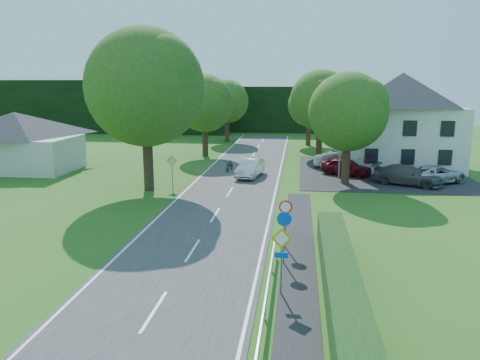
# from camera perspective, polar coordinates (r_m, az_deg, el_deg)

# --- Properties ---
(road) EXTENTS (7.00, 80.00, 0.04)m
(road) POSITION_cam_1_polar(r_m,az_deg,el_deg) (29.87, -2.37, -3.24)
(road) COLOR #353537
(road) RESTS_ON ground
(parking_pad) EXTENTS (14.00, 16.00, 0.04)m
(parking_pad) POSITION_cam_1_polar(r_m,az_deg,el_deg) (42.76, 16.72, 0.91)
(parking_pad) COLOR black
(parking_pad) RESTS_ON ground
(line_edge_left) EXTENTS (0.12, 80.00, 0.01)m
(line_edge_left) POSITION_cam_1_polar(r_m,az_deg,el_deg) (30.56, -8.40, -2.96)
(line_edge_left) COLOR white
(line_edge_left) RESTS_ON road
(line_edge_right) EXTENTS (0.12, 80.00, 0.01)m
(line_edge_right) POSITION_cam_1_polar(r_m,az_deg,el_deg) (29.51, 3.88, -3.40)
(line_edge_right) COLOR white
(line_edge_right) RESTS_ON road
(line_centre) EXTENTS (0.12, 80.00, 0.01)m
(line_centre) POSITION_cam_1_polar(r_m,az_deg,el_deg) (29.86, -2.37, -3.19)
(line_centre) COLOR white
(line_centre) RESTS_ON road
(tree_main) EXTENTS (9.40, 9.40, 11.64)m
(tree_main) POSITION_cam_1_polar(r_m,az_deg,el_deg) (34.24, -11.38, 8.34)
(tree_main) COLOR #285018
(tree_main) RESTS_ON ground
(tree_left_far) EXTENTS (7.00, 7.00, 8.58)m
(tree_left_far) POSITION_cam_1_polar(r_m,az_deg,el_deg) (49.53, -4.31, 7.82)
(tree_left_far) COLOR #285018
(tree_left_far) RESTS_ON ground
(tree_right_far) EXTENTS (7.40, 7.40, 9.09)m
(tree_right_far) POSITION_cam_1_polar(r_m,az_deg,el_deg) (50.57, 9.73, 8.06)
(tree_right_far) COLOR #285018
(tree_right_far) RESTS_ON ground
(tree_left_back) EXTENTS (6.60, 6.60, 8.07)m
(tree_left_back) POSITION_cam_1_polar(r_m,az_deg,el_deg) (61.25, -1.60, 8.40)
(tree_left_back) COLOR #285018
(tree_left_back) RESTS_ON ground
(tree_right_back) EXTENTS (6.20, 6.20, 7.56)m
(tree_right_back) POSITION_cam_1_polar(r_m,az_deg,el_deg) (58.57, 8.40, 7.87)
(tree_right_back) COLOR #285018
(tree_right_back) RESTS_ON ground
(tree_right_mid) EXTENTS (7.00, 7.00, 8.58)m
(tree_right_mid) POSITION_cam_1_polar(r_m,az_deg,el_deg) (36.78, 12.96, 6.11)
(tree_right_mid) COLOR #285018
(tree_right_mid) RESTS_ON ground
(treeline_left) EXTENTS (44.00, 6.00, 8.00)m
(treeline_left) POSITION_cam_1_polar(r_m,az_deg,el_deg) (77.79, -17.99, 8.57)
(treeline_left) COLOR black
(treeline_left) RESTS_ON ground
(treeline_right) EXTENTS (30.00, 5.00, 7.00)m
(treeline_right) POSITION_cam_1_polar(r_m,az_deg,el_deg) (74.61, 9.72, 8.47)
(treeline_right) COLOR black
(treeline_right) RESTS_ON ground
(bungalow_left) EXTENTS (11.00, 6.50, 5.20)m
(bungalow_left) POSITION_cam_1_polar(r_m,az_deg,el_deg) (46.03, -25.59, 4.39)
(bungalow_left) COLOR beige
(bungalow_left) RESTS_ON ground
(house_white) EXTENTS (10.60, 8.40, 8.60)m
(house_white) POSITION_cam_1_polar(r_m,az_deg,el_deg) (45.49, 18.95, 6.99)
(house_white) COLOR silver
(house_white) RESTS_ON ground
(streetlight) EXTENTS (2.03, 0.18, 8.00)m
(streetlight) POSITION_cam_1_polar(r_m,az_deg,el_deg) (38.70, 12.04, 6.69)
(streetlight) COLOR gray
(streetlight) RESTS_ON ground
(sign_priority_right) EXTENTS (0.78, 0.09, 2.59)m
(sign_priority_right) POSITION_cam_1_polar(r_m,az_deg,el_deg) (17.49, 5.07, -8.34)
(sign_priority_right) COLOR gray
(sign_priority_right) RESTS_ON ground
(sign_roundabout) EXTENTS (0.64, 0.08, 2.37)m
(sign_roundabout) POSITION_cam_1_polar(r_m,az_deg,el_deg) (20.37, 5.40, -5.75)
(sign_roundabout) COLOR gray
(sign_roundabout) RESTS_ON ground
(sign_speed_limit) EXTENTS (0.64, 0.11, 2.37)m
(sign_speed_limit) POSITION_cam_1_polar(r_m,az_deg,el_deg) (22.25, 5.57, -3.96)
(sign_speed_limit) COLOR gray
(sign_speed_limit) RESTS_ON ground
(sign_priority_left) EXTENTS (0.78, 0.09, 2.44)m
(sign_priority_left) POSITION_cam_1_polar(r_m,az_deg,el_deg) (35.22, -8.29, 1.82)
(sign_priority_left) COLOR gray
(sign_priority_left) RESTS_ON ground
(moving_car) EXTENTS (2.20, 4.60, 1.46)m
(moving_car) POSITION_cam_1_polar(r_m,az_deg,el_deg) (38.80, 1.26, 1.45)
(moving_car) COLOR silver
(moving_car) RESTS_ON road
(motorcycle) EXTENTS (0.91, 2.03, 1.03)m
(motorcycle) POSITION_cam_1_polar(r_m,az_deg,el_deg) (41.48, -1.28, 1.84)
(motorcycle) COLOR black
(motorcycle) RESTS_ON road
(parked_car_red) EXTENTS (4.51, 3.44, 1.43)m
(parked_car_red) POSITION_cam_1_polar(r_m,az_deg,el_deg) (40.54, 12.85, 1.59)
(parked_car_red) COLOR #620A16
(parked_car_red) RESTS_ON parking_pad
(parked_car_silver_a) EXTENTS (4.57, 1.82, 1.48)m
(parked_car_silver_a) POSITION_cam_1_polar(r_m,az_deg,el_deg) (43.73, 11.96, 2.41)
(parked_car_silver_a) COLOR silver
(parked_car_silver_a) RESTS_ON parking_pad
(parked_car_grey) EXTENTS (5.53, 4.08, 1.49)m
(parked_car_grey) POSITION_cam_1_polar(r_m,az_deg,el_deg) (38.09, 19.75, 0.57)
(parked_car_grey) COLOR #4B4B50
(parked_car_grey) RESTS_ON parking_pad
(parked_car_silver_b) EXTENTS (5.52, 4.63, 1.40)m
(parked_car_silver_b) POSITION_cam_1_polar(r_m,az_deg,el_deg) (39.51, 22.76, 0.66)
(parked_car_silver_b) COLOR silver
(parked_car_silver_b) RESTS_ON parking_pad
(parasol) EXTENTS (2.35, 2.38, 1.82)m
(parasol) POSITION_cam_1_polar(r_m,az_deg,el_deg) (39.25, 15.10, 1.43)
(parasol) COLOR red
(parasol) RESTS_ON parking_pad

